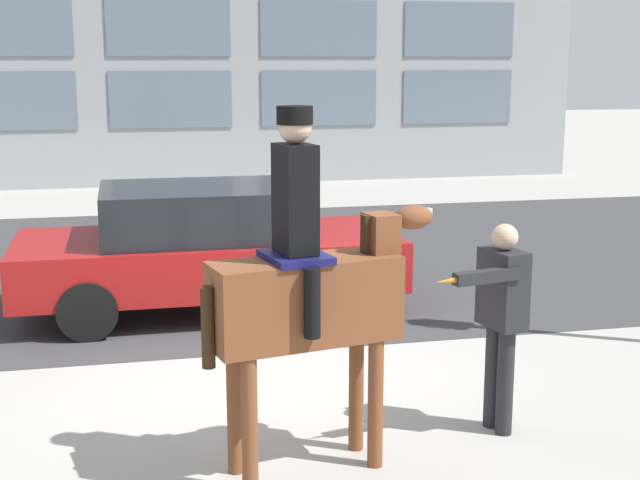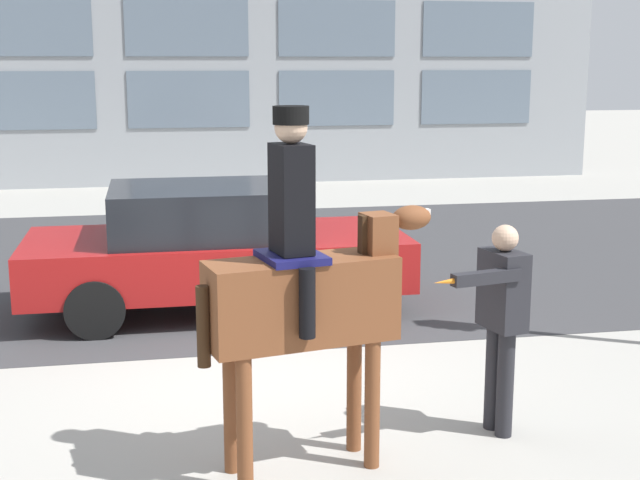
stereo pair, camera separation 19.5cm
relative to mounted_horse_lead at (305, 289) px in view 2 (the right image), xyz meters
name	(u,v)px [view 2 (the right image)]	position (x,y,z in m)	size (l,w,h in m)	color
ground_plane	(258,371)	(-0.09, 2.07, -1.31)	(80.00, 80.00, 0.00)	#9E9B93
road_surface	(218,260)	(-0.09, 6.82, -1.31)	(19.59, 8.50, 0.01)	#38383A
mounted_horse_lead	(305,289)	(0.00, 0.00, 0.00)	(1.71, 0.69, 2.55)	brown
pedestrian_bystander	(501,313)	(1.56, 0.33, -0.34)	(0.81, 0.57, 1.64)	#232328
street_car_near_lane	(214,246)	(-0.33, 4.25, -0.56)	(4.30, 1.94, 1.45)	maroon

